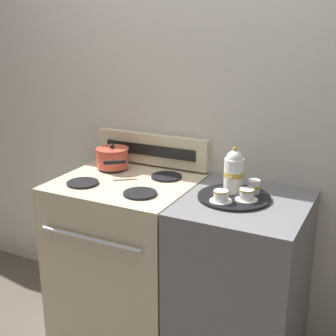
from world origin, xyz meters
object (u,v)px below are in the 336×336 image
object	(u,v)px
teapot	(234,172)
teacup_left	(221,196)
creamer_jug	(254,187)
stove	(128,255)
teacup_right	(247,195)
serving_tray	(234,197)
saucepan	(113,158)

from	to	relation	value
teapot	teacup_left	world-z (taller)	teapot
teapot	teacup_left	distance (m)	0.17
teapot	creamer_jug	distance (m)	0.12
stove	teacup_right	bearing A→B (deg)	-1.33
serving_tray	teapot	size ratio (longest dim) A/B	1.53
saucepan	teacup_left	size ratio (longest dim) A/B	2.44
serving_tray	teapot	bearing A→B (deg)	115.62
stove	saucepan	bearing A→B (deg)	140.20
creamer_jug	saucepan	bearing A→B (deg)	176.23
serving_tray	teacup_right	world-z (taller)	teacup_right
stove	teacup_left	world-z (taller)	teacup_left
stove	teacup_right	distance (m)	0.83
saucepan	teacup_left	xyz separation A→B (m)	(0.75, -0.23, -0.03)
teapot	teacup_right	size ratio (longest dim) A/B	2.16
stove	creamer_jug	size ratio (longest dim) A/B	13.16
serving_tray	teacup_left	distance (m)	0.11
stove	teacup_left	size ratio (longest dim) A/B	8.48
saucepan	teacup_right	xyz separation A→B (m)	(0.85, -0.16, -0.03)
serving_tray	teapot	xyz separation A→B (m)	(-0.02, 0.04, 0.11)
stove	saucepan	xyz separation A→B (m)	(-0.17, 0.14, 0.51)
saucepan	teacup_right	size ratio (longest dim) A/B	2.44
saucepan	serving_tray	distance (m)	0.79
saucepan	teapot	xyz separation A→B (m)	(0.76, -0.08, 0.05)
stove	serving_tray	size ratio (longest dim) A/B	2.56
teapot	creamer_jug	size ratio (longest dim) A/B	3.35
saucepan	serving_tray	bearing A→B (deg)	-9.48
teapot	serving_tray	bearing A→B (deg)	-64.38
teapot	teacup_right	xyz separation A→B (m)	(0.09, -0.07, -0.08)
stove	teacup_left	xyz separation A→B (m)	(0.57, -0.09, 0.48)
teacup_right	teacup_left	bearing A→B (deg)	-145.05
saucepan	stove	bearing A→B (deg)	-39.80
saucepan	creamer_jug	distance (m)	0.85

